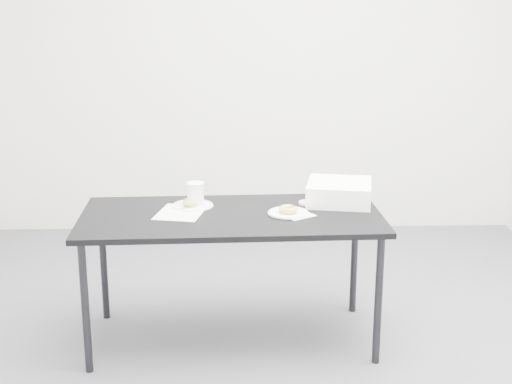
{
  "coord_description": "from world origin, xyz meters",
  "views": [
    {
      "loc": [
        -0.12,
        -3.28,
        1.75
      ],
      "look_at": [
        -0.02,
        0.02,
        0.84
      ],
      "focal_mm": 50.0,
      "sensor_mm": 36.0,
      "label": 1
    }
  ],
  "objects_px": {
    "table": "(231,224)",
    "donut_near": "(288,209)",
    "scorecard": "(181,212)",
    "pen": "(193,207)",
    "bakery_box": "(339,192)",
    "donut_far": "(193,202)",
    "coffee_cup": "(195,194)",
    "plate_far": "(193,206)",
    "plate_near": "(288,213)"
  },
  "relations": [
    {
      "from": "table",
      "to": "donut_near",
      "type": "relative_size",
      "value": 15.74
    },
    {
      "from": "donut_near",
      "to": "bakery_box",
      "type": "relative_size",
      "value": 0.29
    },
    {
      "from": "pen",
      "to": "bakery_box",
      "type": "relative_size",
      "value": 0.39
    },
    {
      "from": "scorecard",
      "to": "donut_far",
      "type": "bearing_deg",
      "value": 75.79
    },
    {
      "from": "plate_far",
      "to": "bakery_box",
      "type": "relative_size",
      "value": 0.65
    },
    {
      "from": "plate_near",
      "to": "pen",
      "type": "bearing_deg",
      "value": 166.32
    },
    {
      "from": "pen",
      "to": "bakery_box",
      "type": "height_order",
      "value": "bakery_box"
    },
    {
      "from": "table",
      "to": "pen",
      "type": "relative_size",
      "value": 11.79
    },
    {
      "from": "bakery_box",
      "to": "donut_near",
      "type": "bearing_deg",
      "value": -133.92
    },
    {
      "from": "scorecard",
      "to": "plate_far",
      "type": "xyz_separation_m",
      "value": [
        0.05,
        0.11,
        0.0
      ]
    },
    {
      "from": "table",
      "to": "coffee_cup",
      "type": "height_order",
      "value": "coffee_cup"
    },
    {
      "from": "scorecard",
      "to": "donut_near",
      "type": "height_order",
      "value": "donut_near"
    },
    {
      "from": "donut_near",
      "to": "plate_far",
      "type": "xyz_separation_m",
      "value": [
        -0.49,
        0.15,
        -0.02
      ]
    },
    {
      "from": "plate_near",
      "to": "coffee_cup",
      "type": "bearing_deg",
      "value": 162.44
    },
    {
      "from": "donut_far",
      "to": "coffee_cup",
      "type": "distance_m",
      "value": 0.04
    },
    {
      "from": "coffee_cup",
      "to": "table",
      "type": "bearing_deg",
      "value": -37.65
    },
    {
      "from": "table",
      "to": "pen",
      "type": "bearing_deg",
      "value": 148.74
    },
    {
      "from": "donut_far",
      "to": "coffee_cup",
      "type": "height_order",
      "value": "coffee_cup"
    },
    {
      "from": "donut_near",
      "to": "pen",
      "type": "bearing_deg",
      "value": 166.32
    },
    {
      "from": "scorecard",
      "to": "table",
      "type": "bearing_deg",
      "value": 4.9
    },
    {
      "from": "plate_near",
      "to": "bakery_box",
      "type": "relative_size",
      "value": 0.63
    },
    {
      "from": "table",
      "to": "coffee_cup",
      "type": "relative_size",
      "value": 12.0
    },
    {
      "from": "table",
      "to": "pen",
      "type": "height_order",
      "value": "pen"
    },
    {
      "from": "table",
      "to": "plate_far",
      "type": "xyz_separation_m",
      "value": [
        -0.2,
        0.14,
        0.06
      ]
    },
    {
      "from": "plate_near",
      "to": "table",
      "type": "bearing_deg",
      "value": 178.68
    },
    {
      "from": "plate_far",
      "to": "donut_far",
      "type": "bearing_deg",
      "value": 0.0
    },
    {
      "from": "plate_near",
      "to": "bakery_box",
      "type": "xyz_separation_m",
      "value": [
        0.28,
        0.2,
        0.05
      ]
    },
    {
      "from": "plate_far",
      "to": "coffee_cup",
      "type": "height_order",
      "value": "coffee_cup"
    },
    {
      "from": "bakery_box",
      "to": "donut_far",
      "type": "bearing_deg",
      "value": -165.55
    },
    {
      "from": "table",
      "to": "donut_near",
      "type": "height_order",
      "value": "donut_near"
    },
    {
      "from": "plate_far",
      "to": "table",
      "type": "bearing_deg",
      "value": -35.3
    },
    {
      "from": "scorecard",
      "to": "donut_near",
      "type": "distance_m",
      "value": 0.55
    },
    {
      "from": "scorecard",
      "to": "plate_far",
      "type": "bearing_deg",
      "value": 75.79
    },
    {
      "from": "scorecard",
      "to": "coffee_cup",
      "type": "distance_m",
      "value": 0.15
    },
    {
      "from": "plate_far",
      "to": "donut_far",
      "type": "xyz_separation_m",
      "value": [
        0.0,
        0.0,
        0.02
      ]
    },
    {
      "from": "plate_near",
      "to": "donut_near",
      "type": "distance_m",
      "value": 0.02
    },
    {
      "from": "donut_near",
      "to": "coffee_cup",
      "type": "xyz_separation_m",
      "value": [
        -0.47,
        0.15,
        0.04
      ]
    },
    {
      "from": "pen",
      "to": "coffee_cup",
      "type": "height_order",
      "value": "coffee_cup"
    },
    {
      "from": "pen",
      "to": "donut_far",
      "type": "xyz_separation_m",
      "value": [
        -0.0,
        0.03,
        0.02
      ]
    },
    {
      "from": "scorecard",
      "to": "donut_near",
      "type": "relative_size",
      "value": 2.88
    },
    {
      "from": "plate_far",
      "to": "pen",
      "type": "bearing_deg",
      "value": -85.12
    },
    {
      "from": "scorecard",
      "to": "bakery_box",
      "type": "relative_size",
      "value": 0.85
    },
    {
      "from": "donut_near",
      "to": "donut_far",
      "type": "relative_size",
      "value": 0.97
    },
    {
      "from": "pen",
      "to": "donut_near",
      "type": "height_order",
      "value": "donut_near"
    },
    {
      "from": "coffee_cup",
      "to": "bakery_box",
      "type": "height_order",
      "value": "coffee_cup"
    },
    {
      "from": "scorecard",
      "to": "pen",
      "type": "relative_size",
      "value": 2.15
    },
    {
      "from": "scorecard",
      "to": "donut_near",
      "type": "xyz_separation_m",
      "value": [
        0.54,
        -0.04,
        0.02
      ]
    },
    {
      "from": "pen",
      "to": "plate_far",
      "type": "relative_size",
      "value": 0.61
    },
    {
      "from": "plate_near",
      "to": "bakery_box",
      "type": "distance_m",
      "value": 0.35
    },
    {
      "from": "plate_far",
      "to": "coffee_cup",
      "type": "distance_m",
      "value": 0.06
    }
  ]
}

